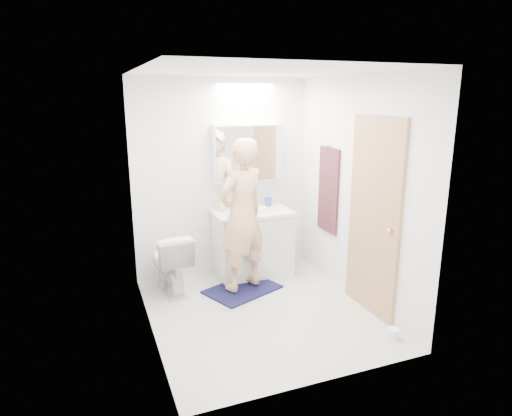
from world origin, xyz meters
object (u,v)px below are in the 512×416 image
vanity_cabinet (253,245)px  soap_bottle_a (222,202)px  toilet (170,262)px  person (242,215)px  medicine_cabinet (248,153)px  soap_bottle_b (235,202)px  toothbrush_cup (268,202)px  toilet_paper_roll (393,333)px

vanity_cabinet → soap_bottle_a: 0.65m
vanity_cabinet → toilet: size_ratio=1.28×
toilet → person: person is taller
medicine_cabinet → soap_bottle_a: size_ratio=4.07×
person → soap_bottle_b: person is taller
person → soap_bottle_b: bearing=-123.7°
soap_bottle_a → soap_bottle_b: 0.18m
person → soap_bottle_a: (-0.06, 0.56, 0.03)m
toilet → soap_bottle_b: 1.08m
medicine_cabinet → soap_bottle_b: medicine_cabinet is taller
soap_bottle_a → person: bearing=-84.3°
soap_bottle_a → toothbrush_cup: bearing=0.9°
soap_bottle_b → toilet_paper_roll: (0.83, -2.07, -0.85)m
toilet → soap_bottle_a: size_ratio=3.27×
person → soap_bottle_a: bearing=-106.6°
medicine_cabinet → soap_bottle_b: bearing=-170.6°
vanity_cabinet → toilet: bearing=-173.7°
soap_bottle_b → toilet_paper_roll: soap_bottle_b is taller
toothbrush_cup → toilet_paper_roll: (0.39, -2.05, -0.82)m
medicine_cabinet → toilet: size_ratio=1.25×
soap_bottle_b → person: bearing=-101.4°
person → toothbrush_cup: 0.80m
person → toothbrush_cup: size_ratio=15.51×
person → medicine_cabinet: bearing=-138.2°
toothbrush_cup → soap_bottle_a: bearing=-179.1°
soap_bottle_a → soap_bottle_b: bearing=9.8°
medicine_cabinet → person: 0.91m
person → soap_bottle_a: person is taller
soap_bottle_a → soap_bottle_b: size_ratio=1.35×
toilet → toilet_paper_roll: (1.71, -1.77, -0.30)m
toilet → toilet_paper_roll: bearing=127.6°
toothbrush_cup → medicine_cabinet: bearing=169.1°
medicine_cabinet → toilet_paper_roll: size_ratio=8.00×
toilet → soap_bottle_b: size_ratio=4.41×
soap_bottle_a → toothbrush_cup: soap_bottle_a is taller
toilet → vanity_cabinet: bearing=179.8°
soap_bottle_a → toothbrush_cup: 0.62m
toothbrush_cup → person: bearing=-134.5°
person → toilet_paper_roll: 1.95m
vanity_cabinet → toilet_paper_roll: size_ratio=8.18×
toilet_paper_roll → person: bearing=122.6°
person → soap_bottle_a: size_ratio=7.87×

